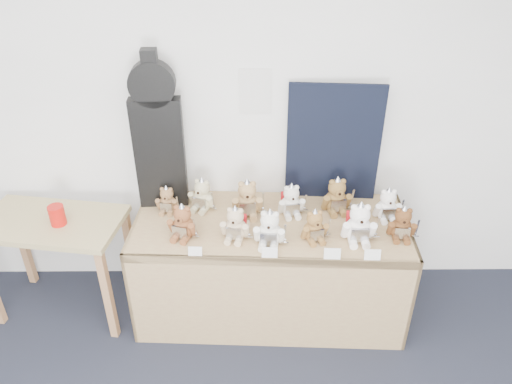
{
  "coord_description": "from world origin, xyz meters",
  "views": [
    {
      "loc": [
        0.42,
        -0.57,
        2.64
      ],
      "look_at": [
        0.44,
        2.0,
        1.05
      ],
      "focal_mm": 35.0,
      "sensor_mm": 36.0,
      "label": 1
    }
  ],
  "objects_px": {
    "teddy_front_end": "(402,224)",
    "teddy_back_left": "(202,196)",
    "teddy_back_right": "(337,197)",
    "teddy_back_far_left": "(167,200)",
    "red_cup": "(57,215)",
    "guitar_case": "(158,134)",
    "display_table": "(270,249)",
    "teddy_back_end": "(387,205)",
    "teddy_back_centre_right": "(291,201)",
    "side_table": "(54,236)",
    "teddy_front_left": "(235,224)",
    "teddy_front_far_right": "(359,224)",
    "teddy_front_right": "(314,227)",
    "teddy_back_centre_left": "(247,200)",
    "teddy_front_far_left": "(183,223)",
    "teddy_front_centre": "(270,229)"
  },
  "relations": [
    {
      "from": "teddy_front_end",
      "to": "teddy_back_left",
      "type": "xyz_separation_m",
      "value": [
        -1.26,
        0.34,
        0.0
      ]
    },
    {
      "from": "teddy_back_right",
      "to": "teddy_back_far_left",
      "type": "bearing_deg",
      "value": 172.55
    },
    {
      "from": "red_cup",
      "to": "teddy_back_far_left",
      "type": "bearing_deg",
      "value": 13.99
    },
    {
      "from": "guitar_case",
      "to": "teddy_back_left",
      "type": "xyz_separation_m",
      "value": [
        0.27,
        -0.07,
        -0.42
      ]
    },
    {
      "from": "teddy_front_end",
      "to": "teddy_back_left",
      "type": "relative_size",
      "value": 0.97
    },
    {
      "from": "display_table",
      "to": "teddy_back_end",
      "type": "height_order",
      "value": "teddy_back_end"
    },
    {
      "from": "teddy_back_centre_right",
      "to": "teddy_back_right",
      "type": "xyz_separation_m",
      "value": [
        0.31,
        0.04,
        0.01
      ]
    },
    {
      "from": "side_table",
      "to": "teddy_back_centre_right",
      "type": "distance_m",
      "value": 1.6
    },
    {
      "from": "teddy_back_right",
      "to": "teddy_front_left",
      "type": "bearing_deg",
      "value": -163.09
    },
    {
      "from": "teddy_back_centre_right",
      "to": "teddy_front_end",
      "type": "bearing_deg",
      "value": -29.87
    },
    {
      "from": "side_table",
      "to": "red_cup",
      "type": "distance_m",
      "value": 0.21
    },
    {
      "from": "guitar_case",
      "to": "teddy_back_far_left",
      "type": "bearing_deg",
      "value": -75.11
    },
    {
      "from": "teddy_front_far_right",
      "to": "teddy_back_right",
      "type": "height_order",
      "value": "teddy_front_far_right"
    },
    {
      "from": "teddy_front_right",
      "to": "teddy_back_centre_left",
      "type": "height_order",
      "value": "teddy_back_centre_left"
    },
    {
      "from": "guitar_case",
      "to": "teddy_back_right",
      "type": "distance_m",
      "value": 1.24
    },
    {
      "from": "side_table",
      "to": "teddy_back_centre_left",
      "type": "bearing_deg",
      "value": 12.64
    },
    {
      "from": "teddy_front_far_right",
      "to": "teddy_back_left",
      "type": "bearing_deg",
      "value": 161.17
    },
    {
      "from": "teddy_front_far_left",
      "to": "teddy_front_centre",
      "type": "relative_size",
      "value": 0.95
    },
    {
      "from": "teddy_back_centre_left",
      "to": "teddy_front_right",
      "type": "bearing_deg",
      "value": -36.49
    },
    {
      "from": "side_table",
      "to": "teddy_front_left",
      "type": "relative_size",
      "value": 3.95
    },
    {
      "from": "teddy_back_centre_left",
      "to": "teddy_back_far_left",
      "type": "height_order",
      "value": "teddy_back_centre_left"
    },
    {
      "from": "teddy_back_end",
      "to": "teddy_front_far_right",
      "type": "bearing_deg",
      "value": -137.25
    },
    {
      "from": "teddy_front_left",
      "to": "teddy_back_centre_right",
      "type": "xyz_separation_m",
      "value": [
        0.36,
        0.26,
        -0.0
      ]
    },
    {
      "from": "guitar_case",
      "to": "teddy_back_far_left",
      "type": "distance_m",
      "value": 0.45
    },
    {
      "from": "red_cup",
      "to": "teddy_front_right",
      "type": "bearing_deg",
      "value": -5.33
    },
    {
      "from": "red_cup",
      "to": "teddy_back_end",
      "type": "relative_size",
      "value": 0.55
    },
    {
      "from": "teddy_front_far_right",
      "to": "teddy_back_centre_right",
      "type": "distance_m",
      "value": 0.49
    },
    {
      "from": "side_table",
      "to": "guitar_case",
      "type": "height_order",
      "value": "guitar_case"
    },
    {
      "from": "display_table",
      "to": "teddy_back_centre_right",
      "type": "xyz_separation_m",
      "value": [
        0.14,
        0.18,
        0.26
      ]
    },
    {
      "from": "display_table",
      "to": "teddy_front_left",
      "type": "relative_size",
      "value": 7.34
    },
    {
      "from": "teddy_back_left",
      "to": "teddy_back_centre_left",
      "type": "xyz_separation_m",
      "value": [
        0.3,
        -0.07,
        0.01
      ]
    },
    {
      "from": "teddy_front_far_left",
      "to": "teddy_back_far_left",
      "type": "height_order",
      "value": "teddy_front_far_left"
    },
    {
      "from": "teddy_front_left",
      "to": "teddy_front_far_right",
      "type": "distance_m",
      "value": 0.76
    },
    {
      "from": "guitar_case",
      "to": "teddy_back_end",
      "type": "xyz_separation_m",
      "value": [
        1.49,
        -0.19,
        -0.43
      ]
    },
    {
      "from": "display_table",
      "to": "teddy_front_far_right",
      "type": "relative_size",
      "value": 6.29
    },
    {
      "from": "teddy_front_far_left",
      "to": "teddy_front_right",
      "type": "relative_size",
      "value": 1.09
    },
    {
      "from": "teddy_back_left",
      "to": "teddy_front_end",
      "type": "bearing_deg",
      "value": 6.89
    },
    {
      "from": "guitar_case",
      "to": "teddy_front_far_left",
      "type": "distance_m",
      "value": 0.6
    },
    {
      "from": "red_cup",
      "to": "teddy_back_end",
      "type": "xyz_separation_m",
      "value": [
        2.13,
        0.08,
        0.02
      ]
    },
    {
      "from": "side_table",
      "to": "teddy_front_far_right",
      "type": "relative_size",
      "value": 3.38
    },
    {
      "from": "side_table",
      "to": "teddy_back_centre_left",
      "type": "distance_m",
      "value": 1.31
    },
    {
      "from": "teddy_front_right",
      "to": "teddy_back_centre_left",
      "type": "distance_m",
      "value": 0.5
    },
    {
      "from": "teddy_front_far_left",
      "to": "teddy_back_right",
      "type": "relative_size",
      "value": 0.93
    },
    {
      "from": "teddy_back_centre_left",
      "to": "guitar_case",
      "type": "bearing_deg",
      "value": 163.82
    },
    {
      "from": "teddy_front_far_right",
      "to": "teddy_back_centre_left",
      "type": "bearing_deg",
      "value": 158.41
    },
    {
      "from": "teddy_front_left",
      "to": "teddy_front_far_right",
      "type": "bearing_deg",
      "value": 9.2
    },
    {
      "from": "display_table",
      "to": "teddy_front_far_right",
      "type": "bearing_deg",
      "value": -9.23
    },
    {
      "from": "teddy_front_end",
      "to": "teddy_back_right",
      "type": "relative_size",
      "value": 0.88
    },
    {
      "from": "guitar_case",
      "to": "teddy_back_centre_left",
      "type": "bearing_deg",
      "value": -17.41
    },
    {
      "from": "teddy_front_centre",
      "to": "teddy_back_centre_right",
      "type": "height_order",
      "value": "teddy_front_centre"
    }
  ]
}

